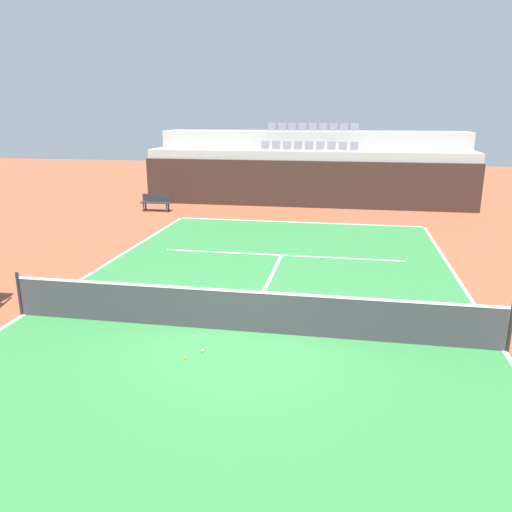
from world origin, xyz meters
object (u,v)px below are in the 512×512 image
at_px(tennis_ball_0, 186,357).
at_px(tennis_ball_2, 202,351).
at_px(player_bench, 156,201).
at_px(tennis_net, 244,310).

relative_size(tennis_ball_0, tennis_ball_2, 1.00).
bearing_deg(tennis_ball_2, player_bench, 114.28).
bearing_deg(tennis_ball_0, player_bench, 112.98).
height_order(tennis_ball_0, tennis_ball_2, same).
bearing_deg(tennis_net, tennis_ball_0, -120.45).
relative_size(tennis_net, player_bench, 7.39).
height_order(tennis_net, player_bench, tennis_net).
xyz_separation_m(tennis_ball_0, tennis_ball_2, (0.24, 0.35, 0.00)).
distance_m(tennis_net, tennis_ball_0, 1.81).
height_order(player_bench, tennis_ball_0, player_bench).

